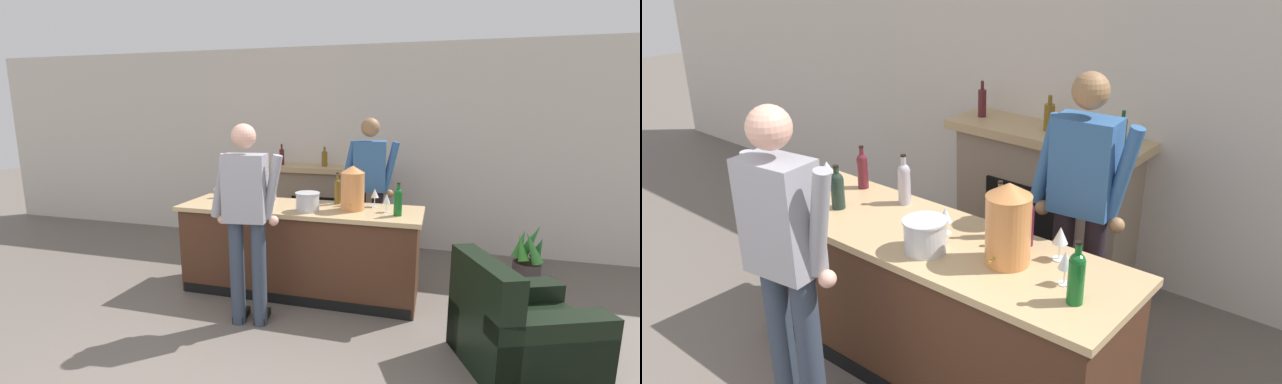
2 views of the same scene
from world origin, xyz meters
TOP-DOWN VIEW (x-y plane):
  - wall_back_panel at (0.00, 4.23)m, footprint 12.00×0.07m
  - bar_counter at (-0.10, 2.39)m, footprint 2.48×0.74m
  - fireplace_stone at (-0.28, 3.97)m, footprint 1.58×0.52m
  - armchair_black at (1.88, 1.56)m, footprint 1.10×1.04m
  - potted_plant_corner at (2.27, 3.41)m, footprint 0.38×0.41m
  - person_customer at (-0.32, 1.62)m, footprint 0.65×0.34m
  - person_bartender at (0.50, 3.08)m, footprint 0.66×0.33m
  - copper_dispenser at (0.45, 2.41)m, footprint 0.24×0.28m
  - ice_bucket_steel at (0.04, 2.24)m, footprint 0.24×0.24m
  - wine_bottle_port_short at (-0.89, 2.66)m, footprint 0.07×0.07m
  - wine_bottle_chardonnay_pale at (0.42, 2.64)m, footprint 0.07×0.07m
  - wine_bottle_burgundy_dark at (0.91, 2.29)m, footprint 0.08×0.08m
  - wine_bottle_merlot_tall at (-0.49, 2.64)m, footprint 0.08×0.08m
  - wine_bottle_rose_blush at (-0.76, 2.33)m, footprint 0.08×0.08m
  - wine_bottle_riesling_slim at (0.25, 2.63)m, footprint 0.06×0.06m
  - wine_glass_near_bucket at (-1.13, 2.55)m, footprint 0.08×0.08m
  - wine_glass_front_right at (0.79, 2.41)m, footprint 0.07×0.07m
  - wine_glass_back_row at (0.64, 2.61)m, footprint 0.08×0.08m
  - wine_glass_mid_counter at (-0.01, 2.47)m, footprint 0.08×0.08m

SIDE VIEW (x-z plane):
  - armchair_black at x=1.88m, z-range -0.16..0.70m
  - potted_plant_corner at x=2.27m, z-range -0.05..0.59m
  - bar_counter at x=-0.10m, z-range 0.00..0.93m
  - fireplace_stone at x=-0.28m, z-range -0.13..1.29m
  - person_customer at x=-0.32m, z-range 0.10..1.89m
  - person_bartender at x=0.50m, z-range 0.10..1.92m
  - ice_bucket_steel at x=0.04m, z-range 0.93..1.11m
  - wine_glass_mid_counter at x=-0.01m, z-range 0.96..1.11m
  - wine_glass_near_bucket at x=-1.13m, z-range 0.96..1.12m
  - wine_glass_front_right at x=0.79m, z-range 0.96..1.14m
  - wine_bottle_rose_blush at x=-0.76m, z-range 0.91..1.19m
  - wine_bottle_port_short at x=-0.89m, z-range 0.91..1.20m
  - wine_glass_back_row at x=0.64m, z-range 0.97..1.15m
  - wine_bottle_chardonnay_pale at x=0.42m, z-range 0.91..1.22m
  - wine_bottle_burgundy_dark at x=0.91m, z-range 0.91..1.22m
  - wine_bottle_merlot_tall at x=-0.49m, z-range 0.91..1.23m
  - wine_bottle_riesling_slim at x=0.25m, z-range 0.90..1.24m
  - copper_dispenser at x=0.45m, z-range 0.93..1.37m
  - wall_back_panel at x=0.00m, z-range 0.00..2.75m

